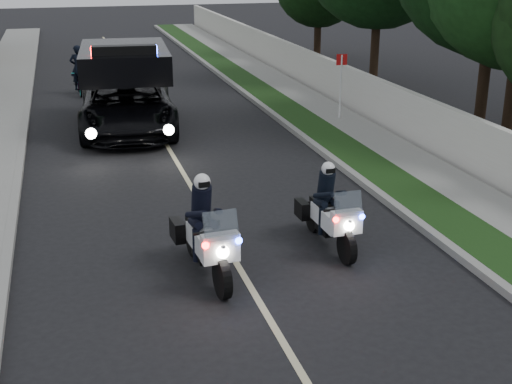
% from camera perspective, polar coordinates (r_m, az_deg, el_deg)
% --- Properties ---
extents(ground, '(120.00, 120.00, 0.00)m').
position_cam_1_polar(ground, '(13.32, -2.08, -5.10)').
color(ground, black).
rests_on(ground, ground).
extents(curb_right, '(0.20, 60.00, 0.15)m').
position_cam_1_polar(curb_right, '(23.49, 1.87, 6.05)').
color(curb_right, gray).
rests_on(curb_right, ground).
extents(grass_verge, '(1.20, 60.00, 0.16)m').
position_cam_1_polar(grass_verge, '(23.71, 3.49, 6.16)').
color(grass_verge, '#193814').
rests_on(grass_verge, ground).
extents(sidewalk_right, '(1.40, 60.00, 0.16)m').
position_cam_1_polar(sidewalk_right, '(24.15, 6.43, 6.32)').
color(sidewalk_right, gray).
rests_on(sidewalk_right, ground).
extents(property_wall, '(0.22, 60.00, 1.50)m').
position_cam_1_polar(property_wall, '(24.40, 8.69, 7.97)').
color(property_wall, beige).
rests_on(property_wall, ground).
extents(curb_left, '(0.20, 60.00, 0.15)m').
position_cam_1_polar(curb_left, '(22.49, -18.55, 4.42)').
color(curb_left, gray).
rests_on(curb_left, ground).
extents(lane_marking, '(0.12, 50.00, 0.01)m').
position_cam_1_polar(lane_marking, '(22.65, -8.12, 5.16)').
color(lane_marking, '#BFB78C').
rests_on(lane_marking, ground).
extents(police_moto_left, '(0.94, 2.24, 1.85)m').
position_cam_1_polar(police_moto_left, '(12.56, -4.06, -6.74)').
color(police_moto_left, silver).
rests_on(police_moto_left, ground).
extents(police_moto_right, '(0.75, 2.00, 1.69)m').
position_cam_1_polar(police_moto_right, '(13.74, 5.96, -4.40)').
color(police_moto_right, white).
rests_on(police_moto_right, ground).
extents(police_suv, '(3.36, 6.44, 3.03)m').
position_cam_1_polar(police_suv, '(22.65, -10.42, 5.03)').
color(police_suv, black).
rests_on(police_suv, ground).
extents(bicycle, '(0.70, 1.86, 0.96)m').
position_cam_1_polar(bicycle, '(28.65, -14.22, 7.77)').
color(bicycle, black).
rests_on(bicycle, ground).
extents(cyclist, '(0.65, 0.45, 1.75)m').
position_cam_1_polar(cyclist, '(28.65, -14.22, 7.77)').
color(cyclist, black).
rests_on(cyclist, ground).
extents(sign_post, '(0.41, 0.41, 2.34)m').
position_cam_1_polar(sign_post, '(23.48, 6.85, 5.72)').
color(sign_post, '#B50C21').
rests_on(sign_post, ground).
extents(tree_right_b, '(6.94, 6.94, 9.84)m').
position_cam_1_polar(tree_right_b, '(22.36, 19.84, 3.99)').
color(tree_right_b, '#194416').
rests_on(tree_right_b, ground).
extents(tree_right_c, '(6.34, 6.34, 10.56)m').
position_cam_1_polar(tree_right_c, '(23.57, 17.81, 4.98)').
color(tree_right_c, black).
rests_on(tree_right_c, ground).
extents(tree_right_d, '(7.02, 7.02, 10.62)m').
position_cam_1_polar(tree_right_d, '(30.39, 9.58, 8.74)').
color(tree_right_d, '#133B14').
rests_on(tree_right_d, ground).
extents(tree_right_e, '(5.28, 5.28, 7.50)m').
position_cam_1_polar(tree_right_e, '(36.92, 5.02, 10.82)').
color(tree_right_e, black).
rests_on(tree_right_e, ground).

